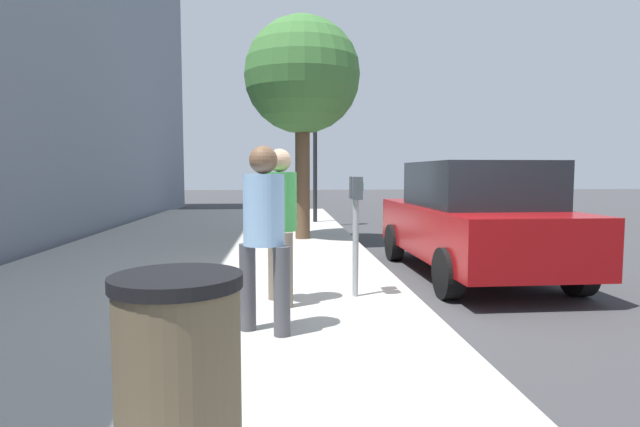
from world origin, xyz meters
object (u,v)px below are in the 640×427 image
object	(u,v)px
traffic_signal	(319,139)
trash_bin	(179,384)
parked_sedan_near	(473,219)
pedestrian_at_meter	(280,214)
street_tree	(302,77)
parking_meter	(356,211)
pedestrian_bystander	(264,225)

from	to	relation	value
traffic_signal	trash_bin	distance (m)	12.86
parked_sedan_near	traffic_signal	world-z (taller)	traffic_signal
pedestrian_at_meter	street_tree	xyz separation A→B (m)	(5.55, -0.46, 2.51)
parking_meter	street_tree	size ratio (longest dim) A/B	0.29
pedestrian_at_meter	street_tree	bearing A→B (deg)	64.93
pedestrian_at_meter	trash_bin	world-z (taller)	pedestrian_at_meter
traffic_signal	street_tree	bearing A→B (deg)	170.71
parking_meter	parked_sedan_near	xyz separation A→B (m)	(1.76, -2.08, -0.27)
pedestrian_bystander	parked_sedan_near	bearing A→B (deg)	-14.13
parking_meter	pedestrian_bystander	size ratio (longest dim) A/B	0.83
parking_meter	pedestrian_at_meter	xyz separation A→B (m)	(-0.25, 0.88, -0.01)
pedestrian_at_meter	street_tree	distance (m)	6.11
parking_meter	pedestrian_at_meter	bearing A→B (deg)	105.83
pedestrian_bystander	parked_sedan_near	distance (m)	4.36
pedestrian_bystander	trash_bin	xyz separation A→B (m)	(-2.29, 0.30, -0.48)
parked_sedan_near	trash_bin	size ratio (longest dim) A/B	4.39
parking_meter	pedestrian_bystander	world-z (taller)	pedestrian_bystander
parking_meter	street_tree	distance (m)	5.87
pedestrian_bystander	trash_bin	size ratio (longest dim) A/B	1.68
parked_sedan_near	traffic_signal	bearing A→B (deg)	14.57
pedestrian_at_meter	parked_sedan_near	bearing A→B (deg)	13.83
parking_meter	pedestrian_bystander	distance (m)	1.65
street_tree	traffic_signal	world-z (taller)	street_tree
traffic_signal	trash_bin	bearing A→B (deg)	173.18
street_tree	trash_bin	size ratio (longest dim) A/B	4.76
pedestrian_at_meter	street_tree	size ratio (longest dim) A/B	0.36
pedestrian_bystander	traffic_signal	world-z (taller)	traffic_signal
parking_meter	pedestrian_at_meter	world-z (taller)	pedestrian_at_meter
parked_sedan_near	parking_meter	bearing A→B (deg)	130.21
pedestrian_at_meter	parked_sedan_near	world-z (taller)	pedestrian_at_meter
pedestrian_bystander	traffic_signal	xyz separation A→B (m)	(10.33, -1.21, 1.44)
pedestrian_bystander	parking_meter	bearing A→B (deg)	-6.85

